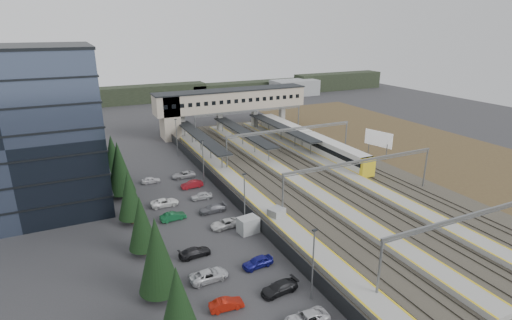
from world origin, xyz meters
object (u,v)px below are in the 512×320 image
billboard (378,140)px  relay_cabin_near (248,225)px  office_building (12,132)px  relay_cabin_far (276,215)px  footbridge (222,103)px  train (308,140)px

billboard → relay_cabin_near: bearing=-154.7°
office_building → relay_cabin_far: (32.94, -20.15, -11.20)m
office_building → footbridge: office_building is taller
billboard → footbridge: bearing=124.6°
train → billboard: billboard is taller
office_building → billboard: 67.16m
office_building → relay_cabin_near: office_building is taller
relay_cabin_near → train: 40.54m
relay_cabin_near → footbridge: footbridge is taller
relay_cabin_near → footbridge: (15.84, 51.47, 6.82)m
relay_cabin_near → relay_cabin_far: size_ratio=1.10×
relay_cabin_far → train: size_ratio=0.06×
footbridge → billboard: (22.86, -33.17, -4.12)m
relay_cabin_far → train: train is taller
relay_cabin_far → train: bearing=50.4°
relay_cabin_far → footbridge: (10.76, 50.14, 6.94)m
relay_cabin_far → footbridge: size_ratio=0.07×
footbridge → relay_cabin_far: bearing=-102.1°
relay_cabin_near → relay_cabin_far: relay_cabin_near is taller
relay_cabin_near → billboard: size_ratio=0.46×
train → relay_cabin_far: bearing=-129.6°
office_building → billboard: office_building is taller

